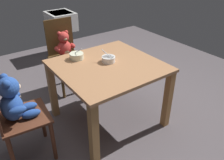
{
  "coord_description": "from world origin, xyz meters",
  "views": [
    {
      "loc": [
        1.71,
        -1.18,
        1.73
      ],
      "look_at": [
        0.0,
        0.05,
        0.5
      ],
      "focal_mm": 36.96,
      "sensor_mm": 36.0,
      "label": 1
    }
  ],
  "objects": [
    {
      "name": "teddy_chair_near_front",
      "position": [
        -0.01,
        -0.94,
        0.58
      ],
      "size": [
        0.44,
        0.44,
        0.91
      ],
      "rotation": [
        0.0,
        0.0,
        1.48
      ],
      "color": "#512A1A",
      "rests_on": "ground_plane"
    },
    {
      "name": "ground_plane",
      "position": [
        0.0,
        0.0,
        -0.02
      ],
      "size": [
        5.2,
        5.2,
        0.04
      ],
      "color": "#554D51"
    },
    {
      "name": "porridge_bowl_white_center",
      "position": [
        -0.05,
        0.04,
        0.73
      ],
      "size": [
        0.14,
        0.14,
        0.13
      ],
      "color": "white",
      "rests_on": "dining_table"
    },
    {
      "name": "dining_table",
      "position": [
        0.0,
        0.0,
        0.58
      ],
      "size": [
        0.98,
        1.01,
        0.7
      ],
      "color": "#9D6C46",
      "rests_on": "ground_plane"
    },
    {
      "name": "porridge_bowl_cream_near_left",
      "position": [
        -0.31,
        -0.19,
        0.73
      ],
      "size": [
        0.15,
        0.15,
        0.14
      ],
      "color": "beige",
      "rests_on": "dining_table"
    },
    {
      "name": "teddy_chair_near_left",
      "position": [
        -0.93,
        -0.04,
        0.55
      ],
      "size": [
        0.42,
        0.42,
        0.94
      ],
      "rotation": [
        0.0,
        0.0,
        -0.02
      ],
      "color": "#4B3418",
      "rests_on": "ground_plane"
    },
    {
      "name": "sink_basin",
      "position": [
        -2.05,
        0.42,
        0.5
      ],
      "size": [
        0.49,
        0.43,
        0.75
      ],
      "color": "#B7B2A8",
      "rests_on": "ground_plane"
    }
  ]
}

